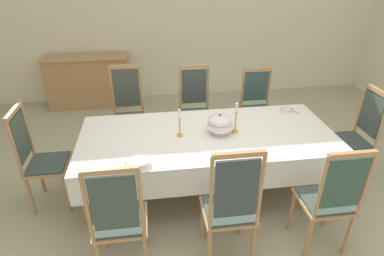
{
  "coord_description": "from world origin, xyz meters",
  "views": [
    {
      "loc": [
        -0.58,
        -2.89,
        2.46
      ],
      "look_at": [
        -0.16,
        0.19,
        0.77
      ],
      "focal_mm": 29.95,
      "sensor_mm": 36.0,
      "label": 1
    }
  ],
  "objects_px": {
    "chair_head_west": "(39,157)",
    "soup_tureen": "(220,124)",
    "dining_table": "(207,139)",
    "chair_south_b": "(231,206)",
    "chair_north_c": "(257,105)",
    "chair_head_east": "(356,134)",
    "chair_south_a": "(119,218)",
    "chair_south_c": "(330,198)",
    "bowl_near_right": "(139,162)",
    "candlestick_west": "(180,126)",
    "spoon_primary": "(293,109)",
    "spoon_secondary": "(125,163)",
    "candlestick_east": "(236,121)",
    "chair_north_b": "(195,107)",
    "chair_north_a": "(128,110)",
    "sideboard": "(89,81)",
    "bowl_near_left": "(286,110)"
  },
  "relations": [
    {
      "from": "chair_south_a",
      "to": "bowl_near_right",
      "type": "distance_m",
      "value": 0.58
    },
    {
      "from": "candlestick_east",
      "to": "sideboard",
      "type": "height_order",
      "value": "candlestick_east"
    },
    {
      "from": "dining_table",
      "to": "chair_south_b",
      "type": "relative_size",
      "value": 2.25
    },
    {
      "from": "bowl_near_right",
      "to": "chair_south_a",
      "type": "bearing_deg",
      "value": -108.04
    },
    {
      "from": "chair_south_a",
      "to": "chair_head_east",
      "type": "bearing_deg",
      "value": 20.6
    },
    {
      "from": "bowl_near_right",
      "to": "spoon_secondary",
      "type": "bearing_deg",
      "value": 168.42
    },
    {
      "from": "spoon_primary",
      "to": "sideboard",
      "type": "xyz_separation_m",
      "value": [
        -2.85,
        2.21,
        -0.29
      ]
    },
    {
      "from": "chair_south_c",
      "to": "bowl_near_right",
      "type": "xyz_separation_m",
      "value": [
        -1.64,
        0.52,
        0.18
      ]
    },
    {
      "from": "spoon_secondary",
      "to": "bowl_near_right",
      "type": "bearing_deg",
      "value": -11.5
    },
    {
      "from": "chair_head_east",
      "to": "candlestick_west",
      "type": "relative_size",
      "value": 3.68
    },
    {
      "from": "chair_south_a",
      "to": "chair_south_b",
      "type": "bearing_deg",
      "value": -0.19
    },
    {
      "from": "dining_table",
      "to": "chair_north_b",
      "type": "distance_m",
      "value": 1.01
    },
    {
      "from": "candlestick_east",
      "to": "bowl_near_right",
      "type": "relative_size",
      "value": 1.74
    },
    {
      "from": "chair_head_west",
      "to": "candlestick_east",
      "type": "bearing_deg",
      "value": 90.0
    },
    {
      "from": "chair_north_a",
      "to": "sideboard",
      "type": "distance_m",
      "value": 1.83
    },
    {
      "from": "chair_north_c",
      "to": "spoon_primary",
      "type": "bearing_deg",
      "value": 116.13
    },
    {
      "from": "chair_north_c",
      "to": "chair_head_east",
      "type": "height_order",
      "value": "chair_head_east"
    },
    {
      "from": "sideboard",
      "to": "spoon_secondary",
      "type": "bearing_deg",
      "value": 104.56
    },
    {
      "from": "spoon_primary",
      "to": "sideboard",
      "type": "distance_m",
      "value": 3.62
    },
    {
      "from": "chair_north_a",
      "to": "chair_north_c",
      "type": "xyz_separation_m",
      "value": [
        1.81,
        -0.01,
        -0.04
      ]
    },
    {
      "from": "chair_south_b",
      "to": "bowl_near_left",
      "type": "distance_m",
      "value": 1.79
    },
    {
      "from": "spoon_primary",
      "to": "chair_head_east",
      "type": "bearing_deg",
      "value": -46.66
    },
    {
      "from": "chair_north_b",
      "to": "candlestick_east",
      "type": "xyz_separation_m",
      "value": [
        0.29,
        -1.01,
        0.28
      ]
    },
    {
      "from": "soup_tureen",
      "to": "spoon_secondary",
      "type": "height_order",
      "value": "soup_tureen"
    },
    {
      "from": "soup_tureen",
      "to": "candlestick_east",
      "type": "relative_size",
      "value": 0.84
    },
    {
      "from": "chair_south_a",
      "to": "chair_head_west",
      "type": "height_order",
      "value": "chair_south_a"
    },
    {
      "from": "dining_table",
      "to": "candlestick_west",
      "type": "bearing_deg",
      "value": 180.0
    },
    {
      "from": "chair_north_c",
      "to": "spoon_primary",
      "type": "distance_m",
      "value": 0.63
    },
    {
      "from": "bowl_near_right",
      "to": "spoon_primary",
      "type": "bearing_deg",
      "value": 26.25
    },
    {
      "from": "chair_north_b",
      "to": "chair_head_east",
      "type": "bearing_deg",
      "value": 150.3
    },
    {
      "from": "chair_south_b",
      "to": "chair_south_c",
      "type": "distance_m",
      "value": 0.89
    },
    {
      "from": "dining_table",
      "to": "chair_head_west",
      "type": "distance_m",
      "value": 1.78
    },
    {
      "from": "chair_north_c",
      "to": "chair_head_east",
      "type": "distance_m",
      "value": 1.33
    },
    {
      "from": "bowl_near_right",
      "to": "sideboard",
      "type": "xyz_separation_m",
      "value": [
        -0.94,
        3.15,
        -0.31
      ]
    },
    {
      "from": "chair_head_west",
      "to": "soup_tureen",
      "type": "bearing_deg",
      "value": 90.0
    },
    {
      "from": "chair_north_a",
      "to": "chair_head_west",
      "type": "xyz_separation_m",
      "value": [
        -0.88,
        -1.01,
        -0.02
      ]
    },
    {
      "from": "bowl_near_left",
      "to": "spoon_secondary",
      "type": "xyz_separation_m",
      "value": [
        -1.93,
        -0.89,
        -0.01
      ]
    },
    {
      "from": "chair_south_b",
      "to": "chair_north_b",
      "type": "relative_size",
      "value": 1.06
    },
    {
      "from": "dining_table",
      "to": "bowl_near_right",
      "type": "height_order",
      "value": "bowl_near_right"
    },
    {
      "from": "chair_south_a",
      "to": "chair_north_c",
      "type": "xyz_separation_m",
      "value": [
        1.81,
        2.01,
        -0.03
      ]
    },
    {
      "from": "dining_table",
      "to": "spoon_secondary",
      "type": "height_order",
      "value": "spoon_secondary"
    },
    {
      "from": "chair_south_b",
      "to": "chair_north_b",
      "type": "distance_m",
      "value": 2.02
    },
    {
      "from": "dining_table",
      "to": "chair_south_a",
      "type": "distance_m",
      "value": 1.36
    },
    {
      "from": "chair_north_a",
      "to": "spoon_secondary",
      "type": "xyz_separation_m",
      "value": [
        0.04,
        -1.47,
        0.13
      ]
    },
    {
      "from": "spoon_primary",
      "to": "spoon_secondary",
      "type": "height_order",
      "value": "same"
    },
    {
      "from": "candlestick_west",
      "to": "spoon_primary",
      "type": "xyz_separation_m",
      "value": [
        1.48,
        0.46,
        -0.12
      ]
    },
    {
      "from": "chair_head_west",
      "to": "bowl_near_right",
      "type": "xyz_separation_m",
      "value": [
        1.05,
        -0.48,
        0.17
      ]
    },
    {
      "from": "chair_north_a",
      "to": "bowl_near_right",
      "type": "relative_size",
      "value": 6.02
    },
    {
      "from": "chair_south_a",
      "to": "chair_north_b",
      "type": "distance_m",
      "value": 2.21
    },
    {
      "from": "sideboard",
      "to": "candlestick_east",
      "type": "bearing_deg",
      "value": 126.54
    }
  ]
}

